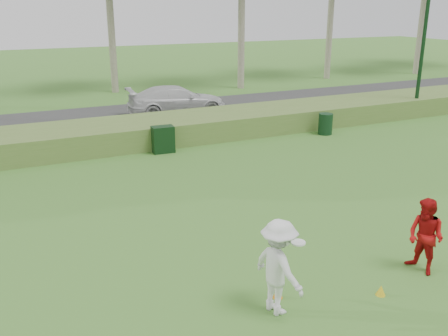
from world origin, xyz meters
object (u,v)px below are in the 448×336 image
player_red (426,237)px  trash_bin (325,124)px  car_right (177,100)px  cone_yellow (381,290)px  player_white (278,267)px  utility_cabinet (163,139)px  cone_orange (278,293)px

player_red → trash_bin: size_ratio=1.80×
trash_bin → car_right: 7.78m
player_red → cone_yellow: bearing=-83.2°
player_white → utility_cabinet: player_white is taller
player_white → trash_bin: bearing=-50.3°
player_red → trash_bin: bearing=147.0°
cone_yellow → trash_bin: 12.69m
player_white → trash_bin: size_ratio=2.01×
player_white → utility_cabinet: (1.44, 10.78, -0.40)m
utility_cabinet → car_right: bearing=69.0°
cone_orange → car_right: size_ratio=0.04×
trash_bin → cone_yellow: bearing=-121.4°
player_white → utility_cabinet: size_ratio=1.79×
cone_orange → cone_yellow: 2.03m
player_red → utility_cabinet: 11.06m
car_right → utility_cabinet: bearing=161.5°
player_white → utility_cabinet: bearing=-18.0°
cone_orange → trash_bin: (8.47, 10.05, 0.35)m
trash_bin → car_right: bearing=125.5°
player_white → car_right: 17.27m
car_right → trash_bin: bearing=-138.3°
utility_cabinet → cone_orange: bearing=-92.9°
trash_bin → car_right: (-4.51, 6.33, 0.32)m
player_white → trash_bin: player_white is taller
player_white → cone_orange: bearing=-43.5°
trash_bin → cone_orange: bearing=-130.1°
cone_orange → utility_cabinet: (1.20, 10.41, 0.40)m
player_red → cone_yellow: 1.62m
player_white → cone_yellow: player_white is taller
cone_yellow → trash_bin: trash_bin is taller
player_red → cone_orange: size_ratio=7.59×
cone_orange → trash_bin: size_ratio=0.24×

